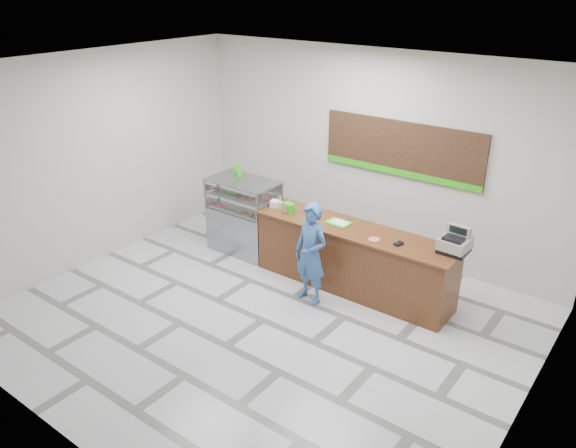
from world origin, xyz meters
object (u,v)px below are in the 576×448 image
Objects in this scene: sales_counter at (353,259)px; serving_tray at (338,223)px; display_case at (244,215)px; customer at (311,254)px; cash_register at (455,243)px.

sales_counter is 0.60m from serving_tray.
customer is at bearing -19.71° from display_case.
serving_tray is at bearing 97.01° from customer.
sales_counter is 8.45× the size of serving_tray.
display_case is at bearing -179.99° from sales_counter.
display_case is at bearing -174.54° from cash_register.
customer is at bearing -115.34° from sales_counter.
sales_counter is 2.45× the size of display_case.
serving_tray is (1.92, 0.03, 0.36)m from display_case.
serving_tray is at bearing -172.67° from cash_register.
cash_register is 0.27× the size of customer.
customer is (-0.32, -0.68, 0.27)m from sales_counter.
sales_counter is 0.80m from customer.
display_case is 3.45× the size of serving_tray.
display_case reaches higher than serving_tray.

